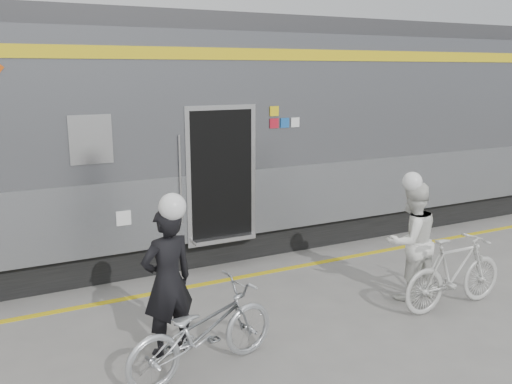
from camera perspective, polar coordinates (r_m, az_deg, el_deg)
ground at (r=6.78m, az=3.35°, el=-15.52°), size 90.00×90.00×0.00m
train at (r=9.49m, az=-19.69°, el=5.00°), size 24.00×3.17×4.10m
safety_strip at (r=8.53m, az=-4.01°, el=-9.37°), size 24.00×0.12×0.01m
man at (r=6.28m, az=-9.29°, el=-9.30°), size 0.71×0.54×1.74m
bicycle_left at (r=6.02m, az=-5.63°, el=-14.27°), size 1.92×0.99×0.96m
woman at (r=7.99m, az=16.00°, el=-4.99°), size 0.83×0.65×1.69m
bicycle_right at (r=7.93m, az=20.17°, el=-7.96°), size 1.71×0.50×1.03m
helmet_man at (r=5.97m, az=-9.63°, el=-0.15°), size 0.30×0.30×0.30m
helmet_woman at (r=7.75m, az=16.44°, el=1.94°), size 0.27×0.27×0.27m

